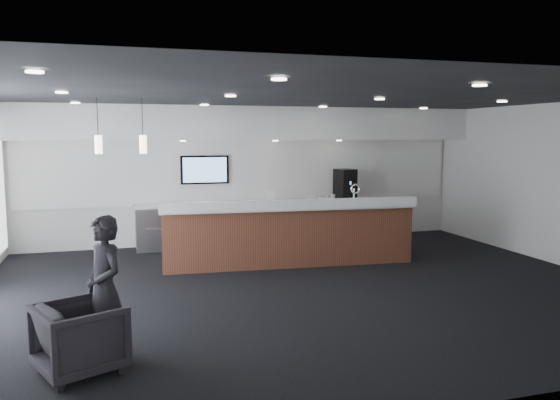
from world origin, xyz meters
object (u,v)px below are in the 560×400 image
object	(u,v)px
armchair	(80,338)
coffee_machine	(345,184)
service_counter	(289,234)
lounge_guest	(105,288)

from	to	relation	value
armchair	coffee_machine	bearing A→B (deg)	-66.44
service_counter	lounge_guest	bearing A→B (deg)	-127.30
service_counter	armchair	size ratio (longest dim) A/B	5.93
armchair	lounge_guest	bearing A→B (deg)	-64.76
service_counter	lounge_guest	xyz separation A→B (m)	(-3.18, -3.56, 0.20)
armchair	lounge_guest	distance (m)	0.56
coffee_machine	armchair	xyz separation A→B (m)	(-5.43, -5.91, -0.92)
service_counter	coffee_machine	xyz separation A→B (m)	(2.01, 2.07, 0.71)
service_counter	lounge_guest	distance (m)	4.78
lounge_guest	service_counter	bearing A→B (deg)	111.68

